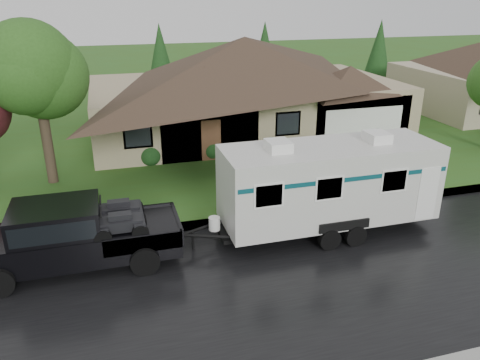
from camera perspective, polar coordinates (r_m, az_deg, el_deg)
name	(u,v)px	position (r m, az deg, el deg)	size (l,w,h in m)	color
ground	(303,243)	(16.65, 7.73, -7.60)	(140.00, 140.00, 0.00)	#32581B
road	(329,273)	(15.11, 10.78, -11.12)	(140.00, 8.00, 0.01)	black
curb	(281,214)	(18.45, 4.98, -4.12)	(140.00, 0.50, 0.15)	gray
lawn	(210,129)	(29.94, -3.72, 6.23)	(140.00, 26.00, 0.15)	#32581B
house_main	(250,74)	(28.65, 1.22, 12.76)	(19.44, 10.80, 6.90)	tan
tree_left_green	(37,75)	(21.67, -23.56, 11.66)	(4.18, 4.18, 6.91)	#382B1E
shrub_row	(269,144)	(25.04, 3.60, 4.45)	(13.60, 1.00, 1.00)	#143814
pickup_truck	(69,234)	(15.57, -20.14, -6.20)	(6.51, 2.47, 2.17)	black
travel_trailer	(329,182)	(16.81, 10.78, -0.26)	(8.03, 2.82, 3.60)	silver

